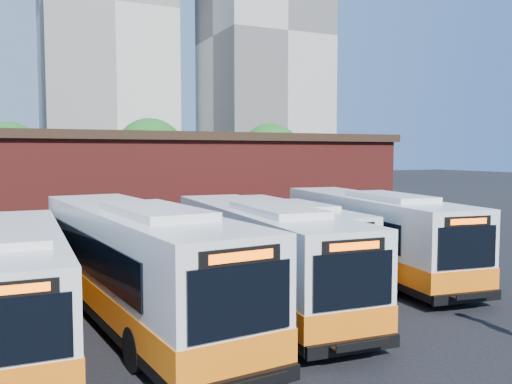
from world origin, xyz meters
name	(u,v)px	position (x,y,z in m)	size (l,w,h in m)	color
ground	(333,300)	(0.00, 0.00, 0.00)	(220.00, 220.00, 0.00)	black
bus_farwest	(17,287)	(-10.14, 0.49, 1.46)	(2.72, 11.84, 3.21)	silver
bus_west	(137,268)	(-6.77, 0.48, 1.68)	(4.12, 13.75, 3.70)	silver
bus_midwest	(260,256)	(-2.37, 1.03, 1.58)	(3.39, 12.90, 3.48)	silver
bus_mideast	(287,239)	(0.80, 4.93, 1.41)	(2.92, 11.54, 3.12)	silver
bus_east	(371,235)	(3.99, 3.19, 1.60)	(4.21, 13.09, 3.51)	silver
depot_building	(172,181)	(0.00, 20.00, 3.26)	(28.60, 12.60, 6.40)	maroon
tree_west	(9,159)	(-10.00, 32.00, 4.64)	(6.00, 6.00, 7.65)	#382314
tree_mid	(150,154)	(2.00, 34.00, 5.08)	(6.56, 6.56, 8.36)	#382314
tree_east	(270,156)	(13.00, 31.00, 4.83)	(6.24, 6.24, 7.96)	#382314
tower_center	(105,13)	(7.00, 86.00, 30.34)	(22.00, 20.00, 61.20)	beige
tower_right	(263,39)	(30.00, 68.00, 24.34)	(18.00, 18.00, 49.20)	#B4B0A5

